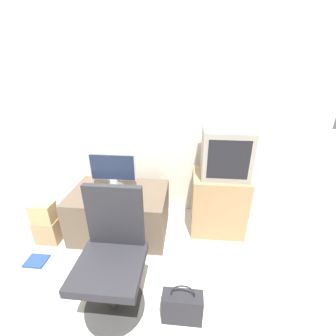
{
  "coord_description": "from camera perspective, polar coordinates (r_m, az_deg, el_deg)",
  "views": [
    {
      "loc": [
        0.62,
        -1.3,
        1.81
      ],
      "look_at": [
        0.41,
        0.9,
        0.79
      ],
      "focal_mm": 24.0,
      "sensor_mm": 36.0,
      "label": 1
    }
  ],
  "objects": [
    {
      "name": "desk",
      "position": [
        2.68,
        -12.01,
        -10.91
      ],
      "size": [
        1.05,
        0.68,
        0.54
      ],
      "color": "brown",
      "rests_on": "ground_plane"
    },
    {
      "name": "crt_tv",
      "position": [
        2.45,
        14.42,
        3.81
      ],
      "size": [
        0.5,
        0.43,
        0.52
      ],
      "color": "gray",
      "rests_on": "side_stand"
    },
    {
      "name": "main_monitor",
      "position": [
        2.54,
        -13.82,
        -0.82
      ],
      "size": [
        0.51,
        0.21,
        0.41
      ],
      "color": "#B2B2B7",
      "rests_on": "desk"
    },
    {
      "name": "side_stand",
      "position": [
        2.7,
        12.6,
        -8.54
      ],
      "size": [
        0.6,
        0.48,
        0.71
      ],
      "color": "#A37F56",
      "rests_on": "ground_plane"
    },
    {
      "name": "handbag",
      "position": [
        2.01,
        3.63,
        -31.68
      ],
      "size": [
        0.31,
        0.12,
        0.37
      ],
      "color": "#232328",
      "rests_on": "ground_plane"
    },
    {
      "name": "cardboard_box_lower",
      "position": [
        2.9,
        -28.15,
        -13.85
      ],
      "size": [
        0.26,
        0.18,
        0.28
      ],
      "color": "#A3845B",
      "rests_on": "ground_plane"
    },
    {
      "name": "book",
      "position": [
        2.78,
        -30.4,
        -19.69
      ],
      "size": [
        0.2,
        0.17,
        0.02
      ],
      "color": "navy",
      "rests_on": "ground_plane"
    },
    {
      "name": "office_chair",
      "position": [
        1.9,
        -13.93,
        -21.51
      ],
      "size": [
        0.5,
        0.5,
        1.02
      ],
      "color": "#333333",
      "rests_on": "ground_plane"
    },
    {
      "name": "cardboard_box_upper",
      "position": [
        2.76,
        -29.18,
        -9.78
      ],
      "size": [
        0.24,
        0.16,
        0.21
      ],
      "color": "tan",
      "rests_on": "cardboard_box_lower"
    },
    {
      "name": "mouse",
      "position": [
        2.47,
        -10.53,
        -6.26
      ],
      "size": [
        0.05,
        0.03,
        0.03
      ],
      "color": "black",
      "rests_on": "desk"
    },
    {
      "name": "wall_back",
      "position": [
        2.74,
        -8.0,
        13.78
      ],
      "size": [
        4.4,
        0.05,
        2.6
      ],
      "color": "silver",
      "rests_on": "ground_plane"
    },
    {
      "name": "keyboard",
      "position": [
        2.53,
        -14.9,
        -6.05
      ],
      "size": [
        0.31,
        0.1,
        0.01
      ],
      "color": "white",
      "rests_on": "desk"
    },
    {
      "name": "ground_plane",
      "position": [
        2.31,
        -14.1,
        -27.83
      ],
      "size": [
        12.0,
        12.0,
        0.0
      ],
      "primitive_type": "plane",
      "color": "beige"
    }
  ]
}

